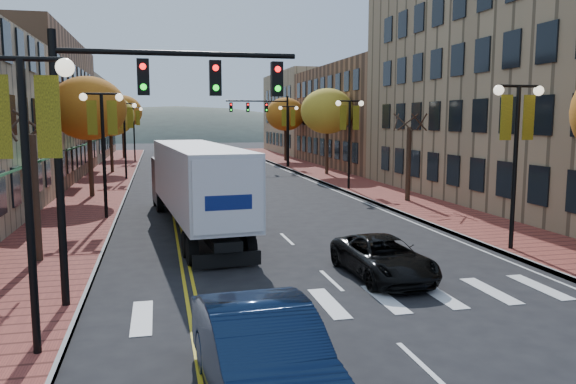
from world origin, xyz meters
TOP-DOWN VIEW (x-y plane):
  - ground at (0.00, 0.00)m, footprint 200.00×200.00m
  - sidewalk_left at (-9.00, 32.50)m, footprint 4.00×85.00m
  - sidewalk_right at (9.00, 32.50)m, footprint 4.00×85.00m
  - building_left_far at (-17.00, 61.00)m, footprint 12.00×26.00m
  - building_right_mid at (18.50, 42.00)m, footprint 15.00×24.00m
  - building_right_far at (18.50, 64.00)m, footprint 15.00×20.00m
  - tree_left_a at (-9.00, 8.00)m, footprint 0.28×0.28m
  - tree_left_b at (-9.00, 24.00)m, footprint 4.48×4.48m
  - tree_left_c at (-9.00, 40.00)m, footprint 4.16×4.16m
  - tree_left_d at (-9.00, 58.00)m, footprint 4.61×4.61m
  - tree_right_b at (9.00, 18.00)m, footprint 0.28×0.28m
  - tree_right_c at (9.00, 34.00)m, footprint 4.48×4.48m
  - tree_right_d at (9.00, 50.00)m, footprint 4.35×4.35m
  - lamp_left_a at (-7.50, 0.00)m, footprint 1.96×0.36m
  - lamp_left_b at (-7.50, 16.00)m, footprint 1.96×0.36m
  - lamp_left_c at (-7.50, 34.00)m, footprint 1.96×0.36m
  - lamp_left_d at (-7.50, 52.00)m, footprint 1.96×0.36m
  - lamp_right_a at (7.50, 6.00)m, footprint 1.96×0.36m
  - lamp_right_b at (7.50, 24.00)m, footprint 1.96×0.36m
  - lamp_right_c at (7.50, 42.00)m, footprint 1.96×0.36m
  - traffic_mast_near at (-5.48, 3.00)m, footprint 6.10×0.35m
  - traffic_mast_far at (5.48, 42.00)m, footprint 6.10×0.34m
  - semi_truck at (-3.54, 12.93)m, footprint 3.72×15.19m
  - navy_sedan at (-3.36, -2.86)m, footprint 2.14×5.33m
  - black_suv at (1.66, 3.99)m, footprint 2.26×4.58m
  - car_far_white at (-3.31, 50.05)m, footprint 2.29×4.96m
  - car_far_silver at (2.49, 64.83)m, footprint 2.11×4.91m
  - car_far_oncoming at (1.35, 65.46)m, footprint 1.88×4.32m

SIDE VIEW (x-z plane):
  - ground at x=0.00m, z-range 0.00..0.00m
  - sidewalk_left at x=-9.00m, z-range 0.00..0.15m
  - sidewalk_right at x=9.00m, z-range 0.00..0.15m
  - black_suv at x=1.66m, z-range 0.00..1.25m
  - car_far_oncoming at x=1.35m, z-range 0.00..1.38m
  - car_far_silver at x=2.49m, z-range 0.00..1.41m
  - car_far_white at x=-3.31m, z-range 0.00..1.65m
  - navy_sedan at x=-3.36m, z-range 0.00..1.72m
  - semi_truck at x=-3.54m, z-range 0.32..4.08m
  - tree_left_a at x=-9.00m, z-range 0.15..4.35m
  - tree_right_b at x=9.00m, z-range 0.15..4.35m
  - lamp_left_a at x=-7.50m, z-range 1.27..7.32m
  - lamp_left_b at x=-7.50m, z-range 1.27..7.32m
  - lamp_left_c at x=-7.50m, z-range 1.27..7.32m
  - lamp_left_d at x=-7.50m, z-range 1.27..7.32m
  - lamp_right_a at x=7.50m, z-range 1.27..7.32m
  - lamp_right_b at x=7.50m, z-range 1.27..7.32m
  - lamp_right_c at x=7.50m, z-range 1.27..7.32m
  - building_left_far at x=-17.00m, z-range 0.00..9.50m
  - traffic_mast_near at x=-5.48m, z-range 1.42..8.42m
  - traffic_mast_far at x=5.48m, z-range 1.42..8.42m
  - building_right_mid at x=18.50m, z-range 0.00..10.00m
  - tree_left_c at x=-9.00m, z-range 1.71..8.40m
  - tree_right_d at x=9.00m, z-range 1.79..8.79m
  - tree_left_b at x=-9.00m, z-range 1.84..9.05m
  - tree_right_c at x=9.00m, z-range 1.84..9.05m
  - building_right_far at x=18.50m, z-range 0.00..11.00m
  - tree_left_d at x=-9.00m, z-range 1.89..9.31m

